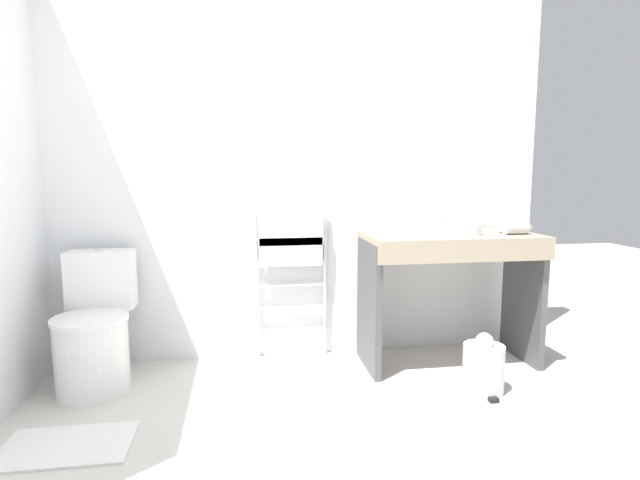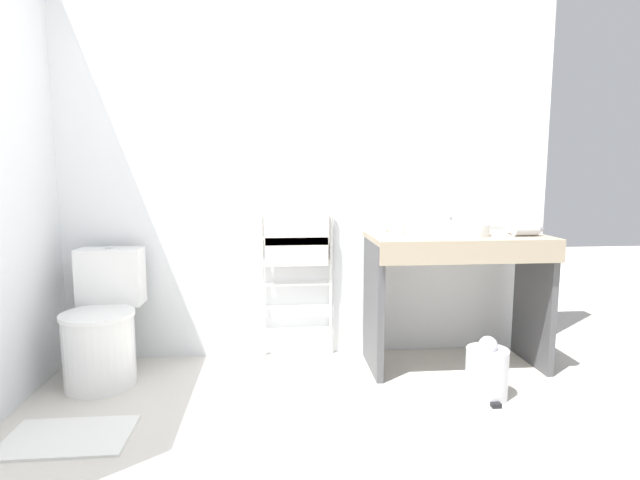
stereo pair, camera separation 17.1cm
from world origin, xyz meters
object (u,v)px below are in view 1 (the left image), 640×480
(sink_basin, at_px, (454,228))
(cup_near_wall, at_px, (376,224))
(cup_near_edge, at_px, (393,225))
(hair_dryer, at_px, (516,228))
(toilet, at_px, (95,333))
(trash_bin, at_px, (483,367))
(towel_radiator, at_px, (291,251))

(sink_basin, xyz_separation_m, cup_near_wall, (-0.45, 0.21, 0.01))
(cup_near_edge, height_order, hair_dryer, cup_near_edge)
(toilet, relative_size, trash_bin, 2.25)
(toilet, height_order, cup_near_wall, cup_near_wall)
(towel_radiator, distance_m, hair_dryer, 1.42)
(towel_radiator, bearing_deg, hair_dryer, -13.80)
(towel_radiator, distance_m, trash_bin, 1.35)
(toilet, distance_m, sink_basin, 2.22)
(cup_near_wall, relative_size, hair_dryer, 0.47)
(sink_basin, distance_m, cup_near_edge, 0.38)
(towel_radiator, relative_size, cup_near_wall, 10.68)
(hair_dryer, xyz_separation_m, trash_bin, (-0.37, -0.37, -0.73))
(toilet, bearing_deg, cup_near_edge, 5.49)
(cup_near_wall, distance_m, hair_dryer, 0.87)
(cup_near_edge, bearing_deg, hair_dryer, -16.66)
(towel_radiator, bearing_deg, cup_near_wall, -5.81)
(cup_near_edge, bearing_deg, toilet, -174.51)
(cup_near_wall, height_order, cup_near_edge, cup_near_wall)
(sink_basin, height_order, hair_dryer, hair_dryer)
(hair_dryer, relative_size, trash_bin, 0.58)
(cup_near_wall, bearing_deg, trash_bin, -55.24)
(towel_radiator, xyz_separation_m, trash_bin, (1.00, -0.71, -0.57))
(towel_radiator, xyz_separation_m, sink_basin, (1.00, -0.27, 0.16))
(towel_radiator, height_order, cup_near_edge, towel_radiator)
(cup_near_wall, relative_size, trash_bin, 0.27)
(towel_radiator, xyz_separation_m, cup_near_wall, (0.55, -0.06, 0.17))
(toilet, distance_m, cup_near_wall, 1.81)
(cup_near_wall, xyz_separation_m, cup_near_edge, (0.10, -0.06, -0.00))
(toilet, xyz_separation_m, towel_radiator, (1.15, 0.29, 0.40))
(cup_near_edge, height_order, trash_bin, cup_near_edge)
(sink_basin, bearing_deg, cup_near_edge, 156.70)
(towel_radiator, relative_size, cup_near_edge, 11.43)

